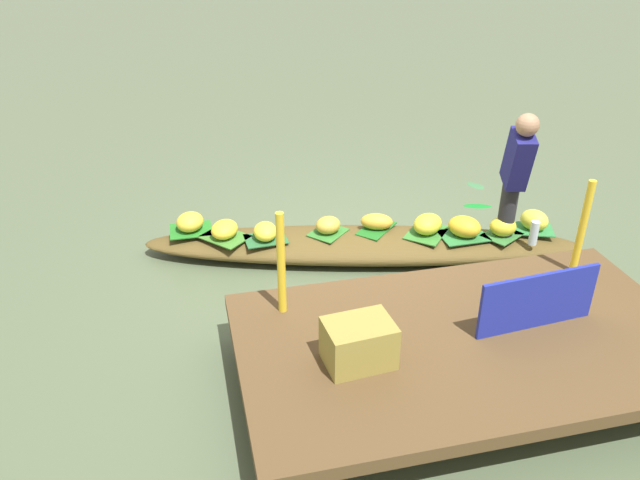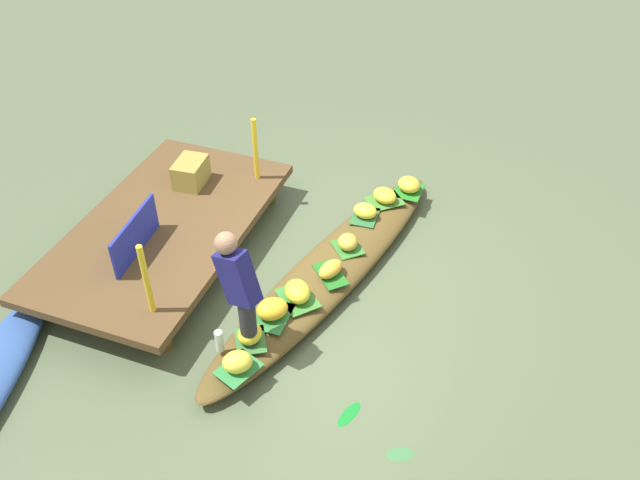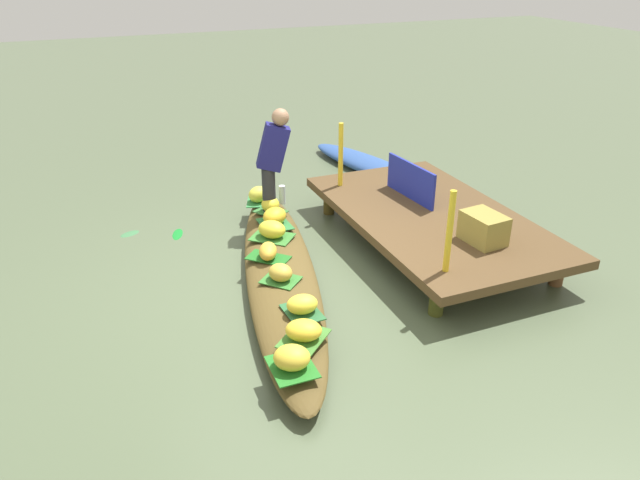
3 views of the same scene
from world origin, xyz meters
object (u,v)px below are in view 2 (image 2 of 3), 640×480
object	(u,v)px
banana_bunch_1	(365,211)
water_bottle	(219,341)
banana_bunch_2	(297,291)
banana_bunch_5	(237,362)
banana_bunch_7	(348,242)
vendor_person	(239,286)
produce_crate	(191,172)
vendor_boat	(329,272)
banana_bunch_8	(409,185)
banana_bunch_0	(385,196)
banana_bunch_3	(331,269)
banana_bunch_6	(250,334)
market_banner	(135,236)
banana_bunch_4	(272,309)

from	to	relation	value
banana_bunch_1	water_bottle	bearing A→B (deg)	164.75
banana_bunch_2	banana_bunch_5	distance (m)	1.04
banana_bunch_1	banana_bunch_7	world-z (taller)	same
vendor_person	produce_crate	distance (m)	2.53
vendor_boat	water_bottle	xyz separation A→B (m)	(-1.49, 0.54, 0.23)
vendor_boat	produce_crate	distance (m)	2.12
banana_bunch_2	banana_bunch_8	distance (m)	2.29
banana_bunch_0	banana_bunch_3	world-z (taller)	banana_bunch_0
banana_bunch_2	produce_crate	world-z (taller)	produce_crate
banana_bunch_6	produce_crate	world-z (taller)	produce_crate
vendor_person	banana_bunch_8	bearing A→B (deg)	-16.14
banana_bunch_6	banana_bunch_7	bearing A→B (deg)	-14.90
banana_bunch_2	market_banner	xyz separation A→B (m)	(-0.08, 1.77, 0.28)
banana_bunch_2	banana_bunch_6	world-z (taller)	banana_bunch_2
banana_bunch_1	produce_crate	xyz separation A→B (m)	(-0.30, 2.09, 0.23)
vendor_boat	banana_bunch_2	xyz separation A→B (m)	(-0.61, 0.12, 0.22)
banana_bunch_2	banana_bunch_4	size ratio (longest dim) A/B	1.01
banana_bunch_5	water_bottle	distance (m)	0.30
banana_bunch_5	banana_bunch_8	distance (m)	3.33
banana_bunch_4	banana_bunch_7	size ratio (longest dim) A/B	1.28
banana_bunch_3	vendor_person	xyz separation A→B (m)	(-1.14, 0.46, 0.62)
banana_bunch_1	banana_bunch_2	xyz separation A→B (m)	(-1.53, 0.23, 0.01)
banana_bunch_2	banana_bunch_0	bearing A→B (deg)	-10.70
banana_bunch_1	banana_bunch_3	xyz separation A→B (m)	(-1.08, 0.04, -0.00)
banana_bunch_6	banana_bunch_2	bearing A→B (deg)	-16.89
banana_bunch_0	market_banner	distance (m)	2.93
banana_bunch_0	banana_bunch_5	bearing A→B (deg)	169.86
produce_crate	banana_bunch_8	bearing A→B (deg)	-68.15
banana_bunch_8	market_banner	bearing A→B (deg)	134.36
produce_crate	vendor_person	bearing A→B (deg)	-140.34
vendor_boat	banana_bunch_4	size ratio (longest dim) A/B	13.44
banana_bunch_4	market_banner	size ratio (longest dim) A/B	0.34
market_banner	banana_bunch_6	bearing A→B (deg)	-115.78
banana_bunch_4	produce_crate	distance (m)	2.33
banana_bunch_4	banana_bunch_8	bearing A→B (deg)	-15.74
water_bottle	produce_crate	world-z (taller)	produce_crate
banana_bunch_3	water_bottle	bearing A→B (deg)	155.00
banana_bunch_0	banana_bunch_7	world-z (taller)	same
banana_bunch_3	banana_bunch_6	xyz separation A→B (m)	(-1.13, 0.40, 0.01)
banana_bunch_2	banana_bunch_7	xyz separation A→B (m)	(0.93, -0.22, -0.01)
banana_bunch_0	banana_bunch_6	bearing A→B (deg)	167.64
banana_bunch_6	produce_crate	xyz separation A→B (m)	(1.92, 1.65, 0.22)
banana_bunch_8	banana_bunch_2	bearing A→B (deg)	165.43
market_banner	banana_bunch_5	bearing A→B (deg)	-125.44
banana_bunch_0	banana_bunch_8	xyz separation A→B (m)	(0.31, -0.22, 0.01)
vendor_boat	banana_bunch_8	distance (m)	1.68
vendor_boat	produce_crate	size ratio (longest dim) A/B	9.58
water_bottle	vendor_boat	bearing A→B (deg)	-20.10
banana_bunch_1	vendor_person	bearing A→B (deg)	167.43
vendor_boat	banana_bunch_0	xyz separation A→B (m)	(1.29, -0.24, 0.20)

